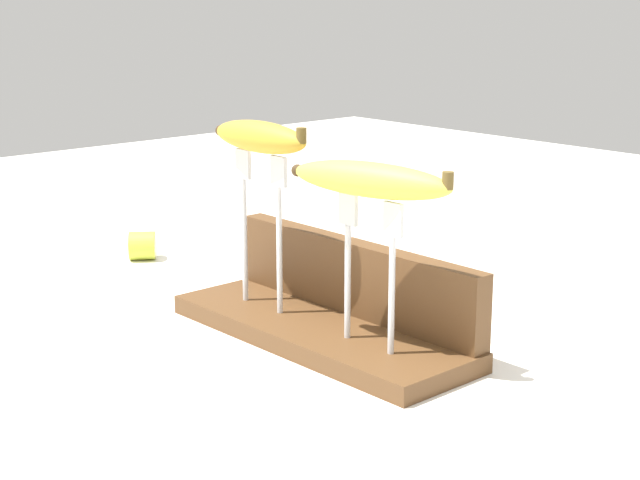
{
  "coord_description": "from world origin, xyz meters",
  "views": [
    {
      "loc": [
        0.82,
        -0.74,
        0.4
      ],
      "look_at": [
        0.0,
        0.0,
        0.12
      ],
      "focal_mm": 55.41,
      "sensor_mm": 36.0,
      "label": 1
    }
  ],
  "objects_px": {
    "fork_stand_left": "(261,216)",
    "banana_raised_left": "(260,137)",
    "fork_fallen_near": "(630,471)",
    "fork_stand_right": "(370,257)",
    "banana_raised_right": "(370,180)",
    "banana_chunk_near": "(143,246)"
  },
  "relations": [
    {
      "from": "fork_stand_left",
      "to": "fork_fallen_near",
      "type": "xyz_separation_m",
      "value": [
        0.52,
        -0.01,
        -0.13
      ]
    },
    {
      "from": "fork_stand_right",
      "to": "banana_chunk_near",
      "type": "bearing_deg",
      "value": 174.51
    },
    {
      "from": "fork_stand_right",
      "to": "fork_fallen_near",
      "type": "distance_m",
      "value": 0.35
    },
    {
      "from": "fork_stand_left",
      "to": "banana_raised_right",
      "type": "distance_m",
      "value": 0.2
    },
    {
      "from": "fork_stand_left",
      "to": "fork_fallen_near",
      "type": "relative_size",
      "value": 1.19
    },
    {
      "from": "fork_stand_left",
      "to": "banana_raised_right",
      "type": "relative_size",
      "value": 0.96
    },
    {
      "from": "fork_stand_right",
      "to": "banana_raised_right",
      "type": "bearing_deg",
      "value": -166.54
    },
    {
      "from": "fork_stand_left",
      "to": "banana_chunk_near",
      "type": "height_order",
      "value": "fork_stand_left"
    },
    {
      "from": "fork_stand_left",
      "to": "banana_raised_left",
      "type": "height_order",
      "value": "banana_raised_left"
    },
    {
      "from": "banana_raised_left",
      "to": "fork_fallen_near",
      "type": "distance_m",
      "value": 0.57
    },
    {
      "from": "fork_stand_right",
      "to": "banana_chunk_near",
      "type": "height_order",
      "value": "fork_stand_right"
    },
    {
      "from": "banana_raised_left",
      "to": "banana_chunk_near",
      "type": "xyz_separation_m",
      "value": [
        -0.36,
        0.05,
        -0.21
      ]
    },
    {
      "from": "fork_fallen_near",
      "to": "banana_raised_right",
      "type": "bearing_deg",
      "value": 177.54
    },
    {
      "from": "banana_chunk_near",
      "to": "fork_fallen_near",
      "type": "bearing_deg",
      "value": -4.34
    },
    {
      "from": "fork_stand_right",
      "to": "banana_raised_left",
      "type": "distance_m",
      "value": 0.22
    },
    {
      "from": "banana_raised_right",
      "to": "banana_chunk_near",
      "type": "height_order",
      "value": "banana_raised_right"
    },
    {
      "from": "fork_stand_left",
      "to": "fork_fallen_near",
      "type": "bearing_deg",
      "value": -1.58
    },
    {
      "from": "fork_stand_right",
      "to": "fork_fallen_near",
      "type": "height_order",
      "value": "fork_stand_right"
    },
    {
      "from": "fork_stand_right",
      "to": "banana_chunk_near",
      "type": "relative_size",
      "value": 2.86
    },
    {
      "from": "banana_raised_right",
      "to": "fork_fallen_near",
      "type": "xyz_separation_m",
      "value": [
        0.33,
        -0.01,
        -0.2
      ]
    },
    {
      "from": "banana_raised_left",
      "to": "fork_fallen_near",
      "type": "relative_size",
      "value": 0.99
    },
    {
      "from": "fork_stand_left",
      "to": "banana_chunk_near",
      "type": "bearing_deg",
      "value": 171.69
    }
  ]
}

